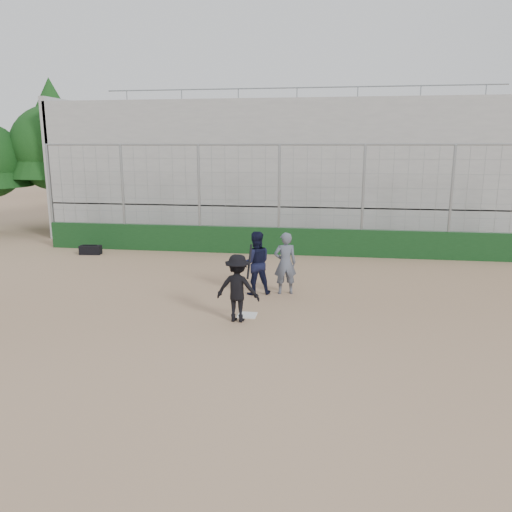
# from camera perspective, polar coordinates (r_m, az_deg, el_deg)

# --- Properties ---
(ground) EXTENTS (90.00, 90.00, 0.00)m
(ground) POSITION_cam_1_polar(r_m,az_deg,el_deg) (11.96, -1.02, -6.83)
(ground) COLOR #836247
(ground) RESTS_ON ground
(home_plate) EXTENTS (0.44, 0.44, 0.02)m
(home_plate) POSITION_cam_1_polar(r_m,az_deg,el_deg) (11.95, -1.02, -6.78)
(home_plate) COLOR white
(home_plate) RESTS_ON ground
(backstop) EXTENTS (18.10, 0.25, 4.04)m
(backstop) POSITION_cam_1_polar(r_m,az_deg,el_deg) (18.47, 2.62, 3.13)
(backstop) COLOR #103415
(backstop) RESTS_ON ground
(bleachers) EXTENTS (20.25, 6.70, 6.98)m
(bleachers) POSITION_cam_1_polar(r_m,az_deg,el_deg) (23.17, 3.98, 9.90)
(bleachers) COLOR #989898
(bleachers) RESTS_ON ground
(tree_left) EXTENTS (4.48, 4.48, 7.00)m
(tree_left) POSITION_cam_1_polar(r_m,az_deg,el_deg) (25.61, -22.16, 12.56)
(tree_left) COLOR #372214
(tree_left) RESTS_ON ground
(batter_at_plate) EXTENTS (1.07, 0.78, 1.74)m
(batter_at_plate) POSITION_cam_1_polar(r_m,az_deg,el_deg) (11.40, -2.11, -3.68)
(batter_at_plate) COLOR black
(batter_at_plate) RESTS_ON ground
(catcher_crouched) EXTENTS (1.01, 0.90, 1.17)m
(catcher_crouched) POSITION_cam_1_polar(r_m,az_deg,el_deg) (13.47, -0.04, -2.01)
(catcher_crouched) COLOR black
(catcher_crouched) RESTS_ON ground
(umpire) EXTENTS (0.71, 0.57, 1.53)m
(umpire) POSITION_cam_1_polar(r_m,az_deg,el_deg) (13.52, 3.35, -1.19)
(umpire) COLOR #525968
(umpire) RESTS_ON ground
(equipment_bag) EXTENTS (0.81, 0.42, 0.37)m
(equipment_bag) POSITION_cam_1_polar(r_m,az_deg,el_deg) (19.55, -18.38, 0.67)
(equipment_bag) COLOR black
(equipment_bag) RESTS_ON ground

